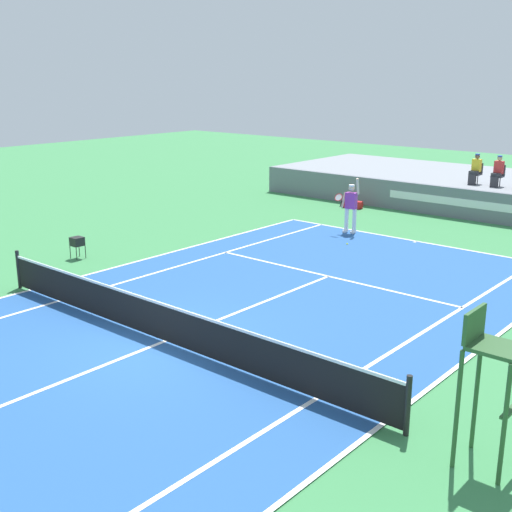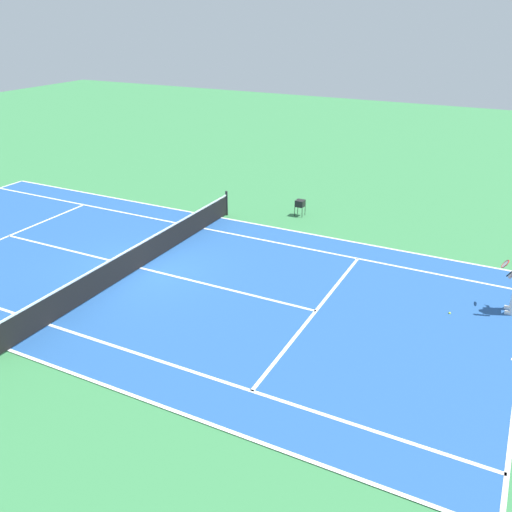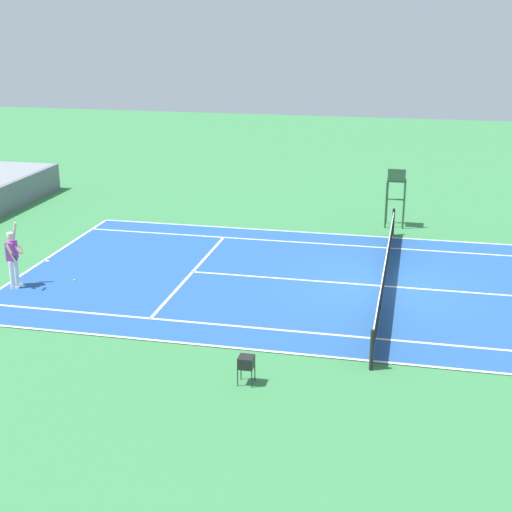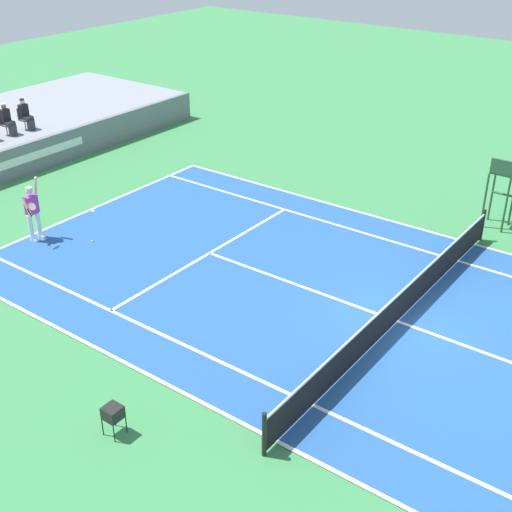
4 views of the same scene
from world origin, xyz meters
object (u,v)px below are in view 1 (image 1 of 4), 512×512
equipment_bag (353,204)px  ball_hopper (77,241)px  tennis_player (351,207)px  umpire_chair (489,370)px  spectator_seated_1 (498,172)px  spectator_seated_0 (476,170)px  tennis_ball (347,244)px

equipment_bag → ball_hopper: (-2.26, -12.75, 0.41)m
tennis_player → umpire_chair: umpire_chair is taller
spectator_seated_1 → tennis_player: spectator_seated_1 is taller
umpire_chair → spectator_seated_0: bearing=113.3°
tennis_player → tennis_ball: size_ratio=30.63×
spectator_seated_1 → umpire_chair: 19.25m
umpire_chair → equipment_bag: size_ratio=2.62×
tennis_ball → umpire_chair: (8.82, -9.93, 1.52)m
spectator_seated_0 → spectator_seated_1: same height
tennis_player → umpire_chair: bearing=-49.8°
umpire_chair → equipment_bag: 19.86m
spectator_seated_0 → ball_hopper: (-6.71, -15.16, -1.29)m
spectator_seated_0 → tennis_player: (-1.99, -6.48, -0.86)m
equipment_bag → tennis_ball: bearing=-59.1°
tennis_ball → equipment_bag: equipment_bag is taller
spectator_seated_0 → umpire_chair: (7.76, -17.99, -0.30)m
equipment_bag → umpire_chair: bearing=-51.9°
spectator_seated_0 → spectator_seated_1: bearing=0.0°
umpire_chair → equipment_bag: umpire_chair is taller
spectator_seated_0 → tennis_player: size_ratio=0.61×
spectator_seated_1 → ball_hopper: 17.03m
umpire_chair → ball_hopper: 14.78m
tennis_player → equipment_bag: (-2.47, 4.07, -0.83)m
equipment_bag → spectator_seated_0: bearing=28.3°
tennis_player → umpire_chair: (9.75, -11.52, 0.56)m
tennis_player → spectator_seated_1: bearing=65.7°
umpire_chair → ball_hopper: size_ratio=3.49×
spectator_seated_0 → spectator_seated_1: 0.94m
tennis_player → equipment_bag: tennis_player is taller
spectator_seated_1 → ball_hopper: (-7.65, -15.16, -1.29)m
spectator_seated_0 → tennis_player: spectator_seated_0 is taller
spectator_seated_1 → tennis_ball: size_ratio=18.60×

